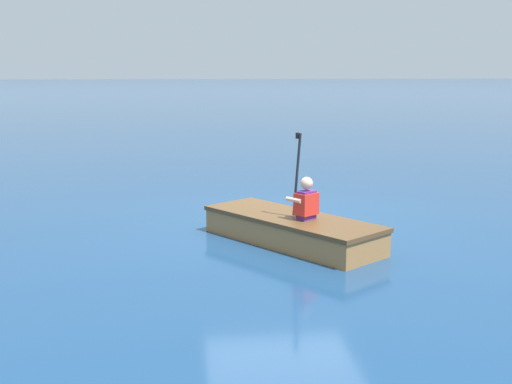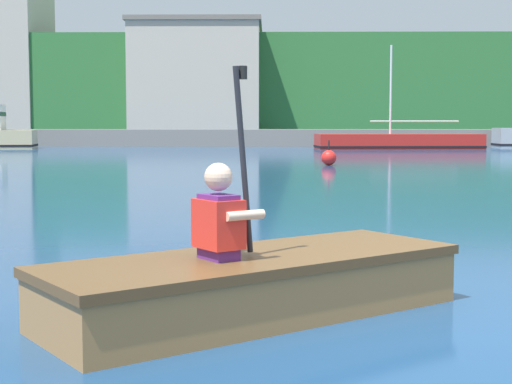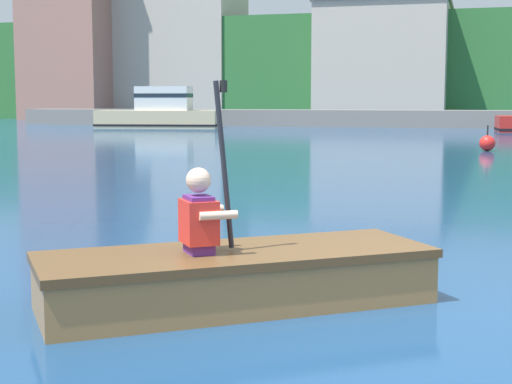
% 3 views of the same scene
% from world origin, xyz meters
% --- Properties ---
extents(ground_plane, '(300.00, 300.00, 0.00)m').
position_xyz_m(ground_plane, '(0.00, 0.00, 0.00)').
color(ground_plane, navy).
extents(shoreline_ridge, '(120.00, 20.00, 7.32)m').
position_xyz_m(shoreline_ridge, '(0.00, 58.28, 3.66)').
color(shoreline_ridge, '#2D6B33').
rests_on(shoreline_ridge, ground).
extents(waterfront_warehouse_left, '(6.54, 12.19, 15.52)m').
position_xyz_m(waterfront_warehouse_left, '(-28.84, 51.00, 7.77)').
color(waterfront_warehouse_left, '#9E6B5B').
rests_on(waterfront_warehouse_left, ground).
extents(waterfront_office_block_center, '(10.28, 7.10, 16.07)m').
position_xyz_m(waterfront_office_block_center, '(-22.29, 51.50, 8.04)').
color(waterfront_office_block_center, '#B2A899').
rests_on(waterfront_office_block_center, ground).
extents(waterfront_apartment_right, '(8.82, 8.72, 8.11)m').
position_xyz_m(waterfront_apartment_right, '(-6.09, 49.95, 4.06)').
color(waterfront_apartment_right, '#B2A899').
rests_on(waterfront_apartment_right, ground).
extents(marina_dock, '(51.37, 2.40, 0.90)m').
position_xyz_m(marina_dock, '(0.00, 37.49, 0.45)').
color(marina_dock, slate).
rests_on(marina_dock, ground).
extents(moored_boat_dock_west_end, '(6.56, 3.08, 2.13)m').
position_xyz_m(moored_boat_dock_west_end, '(-15.57, 32.77, 0.79)').
color(moored_boat_dock_west_end, '#CCB789').
rests_on(moored_boat_dock_west_end, ground).
extents(rowboat_foreground, '(2.74, 2.37, 0.39)m').
position_xyz_m(rowboat_foreground, '(-1.26, 0.10, 0.22)').
color(rowboat_foreground, '#A3703D').
rests_on(rowboat_foreground, ground).
extents(person_paddler, '(0.45, 0.45, 1.16)m').
position_xyz_m(person_paddler, '(-1.50, -0.07, 0.65)').
color(person_paddler, '#592672').
rests_on(person_paddler, rowboat_foreground).
extents(channel_buoy, '(0.44, 0.44, 0.72)m').
position_xyz_m(channel_buoy, '(0.54, 17.96, 0.22)').
color(channel_buoy, red).
rests_on(channel_buoy, ground).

